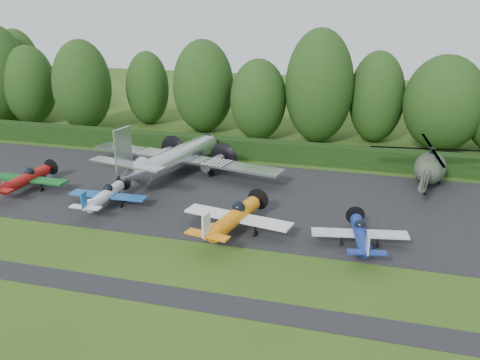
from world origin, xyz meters
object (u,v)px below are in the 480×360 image
(light_plane_white, at_px, (105,195))
(light_plane_blue, at_px, (361,234))
(light_plane_orange, at_px, (234,217))
(light_plane_red, at_px, (26,179))
(transport_plane, at_px, (177,158))
(helicopter, at_px, (430,165))

(light_plane_white, distance_m, light_plane_blue, 20.09)
(light_plane_blue, bearing_deg, light_plane_orange, -168.17)
(light_plane_orange, bearing_deg, light_plane_white, 159.40)
(light_plane_red, bearing_deg, light_plane_blue, -8.05)
(transport_plane, height_order, helicopter, transport_plane)
(light_plane_orange, bearing_deg, helicopter, 35.97)
(light_plane_orange, distance_m, light_plane_blue, 8.75)
(light_plane_white, bearing_deg, light_plane_blue, -3.59)
(light_plane_red, xyz_separation_m, light_plane_white, (8.45, -1.48, -0.10))
(light_plane_blue, bearing_deg, light_plane_white, -174.55)
(transport_plane, xyz_separation_m, light_plane_white, (-2.56, -8.68, -0.77))
(light_plane_blue, bearing_deg, light_plane_red, -175.99)
(transport_plane, height_order, light_plane_orange, transport_plane)
(transport_plane, bearing_deg, light_plane_orange, -62.48)
(light_plane_white, relative_size, light_plane_orange, 0.80)
(light_plane_blue, bearing_deg, transport_plane, 159.59)
(light_plane_white, height_order, helicopter, helicopter)
(light_plane_blue, bearing_deg, helicopter, 81.27)
(light_plane_orange, relative_size, light_plane_blue, 1.25)
(transport_plane, bearing_deg, light_plane_red, -158.52)
(light_plane_red, distance_m, light_plane_white, 8.58)
(light_plane_orange, bearing_deg, light_plane_blue, -9.35)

